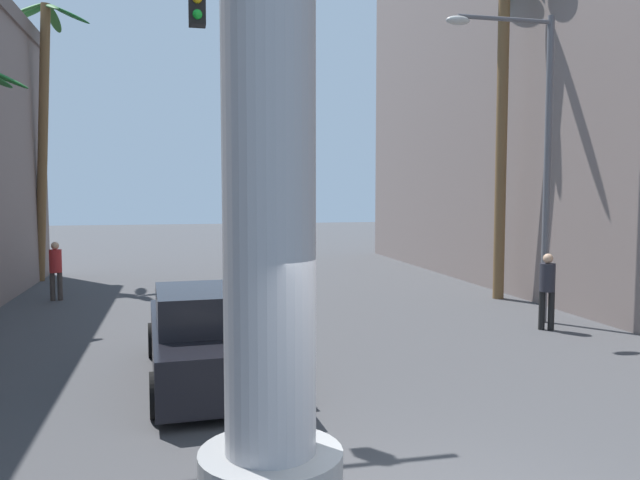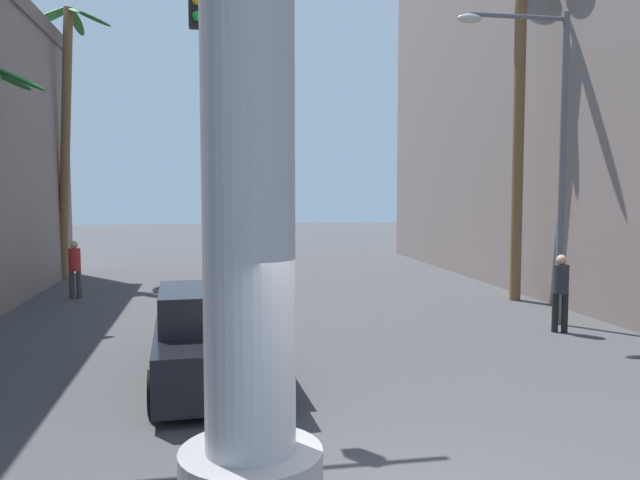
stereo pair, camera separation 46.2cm
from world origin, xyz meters
name	(u,v)px [view 2 (the right image)]	position (x,y,z in m)	size (l,w,h in m)	color
ground_plane	(280,319)	(0.00, 10.00, 0.00)	(93.13, 93.13, 0.00)	#424244
neon_sign_pole	(248,23)	(-1.31, 0.68, 4.61)	(2.88, 1.36, 10.52)	#9E9EA3
street_lamp	(546,137)	(5.95, 8.25, 4.36)	(2.69, 0.28, 7.17)	#59595E
car_lead	(213,336)	(-1.63, 5.39, 0.70)	(2.19, 4.85, 1.56)	black
palm_tree_far_left	(66,114)	(-6.54, 18.20, 5.81)	(2.70, 2.74, 9.58)	brown
palm_tree_mid_right	(522,86)	(6.89, 11.22, 6.01)	(3.37, 3.41, 9.63)	brown
pedestrian_far_left	(75,265)	(-5.56, 14.03, 0.98)	(0.35, 0.35, 1.68)	#3F3833
pedestrian_mid_right	(561,287)	(5.94, 7.47, 1.01)	(0.46, 0.46, 1.73)	black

